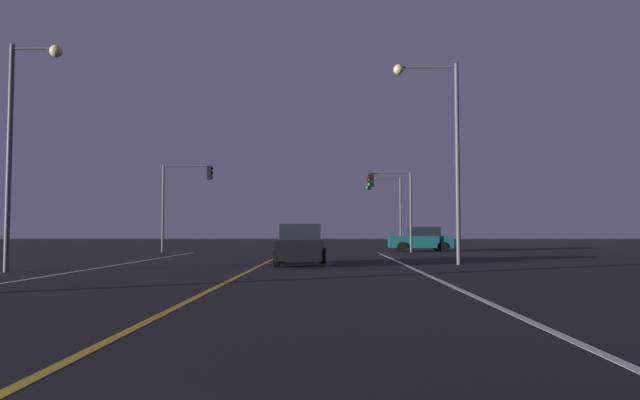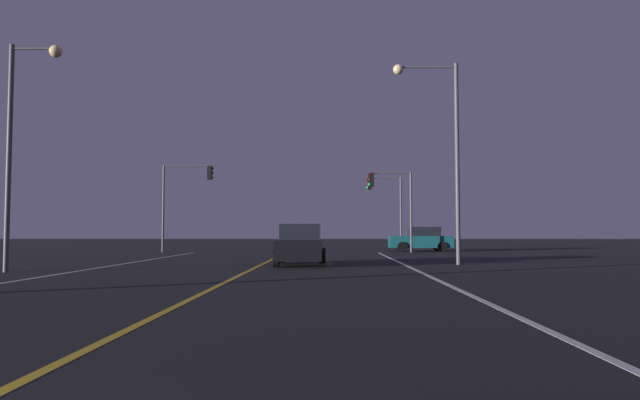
{
  "view_description": "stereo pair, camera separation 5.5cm",
  "coord_description": "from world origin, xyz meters",
  "px_view_note": "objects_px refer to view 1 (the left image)",
  "views": [
    {
      "loc": [
        2.86,
        -1.64,
        1.42
      ],
      "look_at": [
        2.34,
        29.35,
        3.08
      ],
      "focal_mm": 32.35,
      "sensor_mm": 36.0,
      "label": 1
    },
    {
      "loc": [
        2.91,
        -1.64,
        1.42
      ],
      "look_at": [
        2.34,
        29.35,
        3.08
      ],
      "focal_mm": 32.35,
      "sensor_mm": 36.0,
      "label": 2
    }
  ],
  "objects_px": {
    "car_ahead_far": "(301,245)",
    "traffic_light_near_left": "(187,188)",
    "traffic_light_far_right": "(384,196)",
    "street_lamp_left_mid": "(21,127)",
    "street_lamp_right_far": "(442,136)",
    "car_crossing_side": "(421,239)",
    "traffic_light_near_right": "(390,193)"
  },
  "relations": [
    {
      "from": "car_ahead_far",
      "to": "traffic_light_near_left",
      "type": "relative_size",
      "value": 0.74
    },
    {
      "from": "traffic_light_far_right",
      "to": "street_lamp_left_mid",
      "type": "xyz_separation_m",
      "value": [
        -14.85,
        -23.75,
        0.98
      ]
    },
    {
      "from": "traffic_light_far_right",
      "to": "street_lamp_right_far",
      "type": "height_order",
      "value": "street_lamp_right_far"
    },
    {
      "from": "car_crossing_side",
      "to": "street_lamp_left_mid",
      "type": "relative_size",
      "value": 0.54
    },
    {
      "from": "car_ahead_far",
      "to": "street_lamp_right_far",
      "type": "relative_size",
      "value": 0.5
    },
    {
      "from": "car_crossing_side",
      "to": "traffic_light_far_right",
      "type": "bearing_deg",
      "value": -56.73
    },
    {
      "from": "traffic_light_near_right",
      "to": "street_lamp_left_mid",
      "type": "height_order",
      "value": "street_lamp_left_mid"
    },
    {
      "from": "traffic_light_far_right",
      "to": "street_lamp_left_mid",
      "type": "distance_m",
      "value": 28.02
    },
    {
      "from": "traffic_light_near_right",
      "to": "traffic_light_near_left",
      "type": "bearing_deg",
      "value": -0.0
    },
    {
      "from": "car_crossing_side",
      "to": "car_ahead_far",
      "type": "distance_m",
      "value": 17.79
    },
    {
      "from": "car_ahead_far",
      "to": "traffic_light_near_left",
      "type": "xyz_separation_m",
      "value": [
        -8.31,
        13.97,
        3.46
      ]
    },
    {
      "from": "traffic_light_near_right",
      "to": "traffic_light_near_left",
      "type": "distance_m",
      "value": 13.48
    },
    {
      "from": "street_lamp_left_mid",
      "to": "traffic_light_near_left",
      "type": "bearing_deg",
      "value": 86.14
    },
    {
      "from": "car_crossing_side",
      "to": "street_lamp_right_far",
      "type": "distance_m",
      "value": 16.49
    },
    {
      "from": "car_ahead_far",
      "to": "traffic_light_near_right",
      "type": "relative_size",
      "value": 0.81
    },
    {
      "from": "car_crossing_side",
      "to": "traffic_light_near_right",
      "type": "xyz_separation_m",
      "value": [
        -2.34,
        -2.15,
        3.1
      ]
    },
    {
      "from": "car_crossing_side",
      "to": "traffic_light_far_right",
      "type": "relative_size",
      "value": 0.78
    },
    {
      "from": "traffic_light_near_left",
      "to": "street_lamp_right_far",
      "type": "bearing_deg",
      "value": -43.62
    },
    {
      "from": "traffic_light_near_right",
      "to": "street_lamp_left_mid",
      "type": "bearing_deg",
      "value": 51.14
    },
    {
      "from": "car_ahead_far",
      "to": "car_crossing_side",
      "type": "bearing_deg",
      "value": -24.96
    },
    {
      "from": "car_ahead_far",
      "to": "street_lamp_left_mid",
      "type": "height_order",
      "value": "street_lamp_left_mid"
    },
    {
      "from": "traffic_light_near_right",
      "to": "traffic_light_far_right",
      "type": "distance_m",
      "value": 5.5
    },
    {
      "from": "car_crossing_side",
      "to": "street_lamp_left_mid",
      "type": "height_order",
      "value": "street_lamp_left_mid"
    },
    {
      "from": "street_lamp_right_far",
      "to": "car_ahead_far",
      "type": "bearing_deg",
      "value": 3.5
    },
    {
      "from": "street_lamp_right_far",
      "to": "car_crossing_side",
      "type": "bearing_deg",
      "value": -95.55
    },
    {
      "from": "traffic_light_far_right",
      "to": "car_ahead_far",
      "type": "bearing_deg",
      "value": 74.76
    },
    {
      "from": "traffic_light_near_left",
      "to": "car_ahead_far",
      "type": "bearing_deg",
      "value": -59.27
    },
    {
      "from": "street_lamp_left_mid",
      "to": "traffic_light_far_right",
      "type": "bearing_deg",
      "value": 57.99
    },
    {
      "from": "street_lamp_right_far",
      "to": "street_lamp_left_mid",
      "type": "bearing_deg",
      "value": 16.65
    },
    {
      "from": "car_crossing_side",
      "to": "traffic_light_near_right",
      "type": "height_order",
      "value": "traffic_light_near_right"
    },
    {
      "from": "traffic_light_far_right",
      "to": "street_lamp_right_far",
      "type": "bearing_deg",
      "value": 92.0
    },
    {
      "from": "traffic_light_far_right",
      "to": "street_lamp_left_mid",
      "type": "relative_size",
      "value": 0.69
    }
  ]
}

